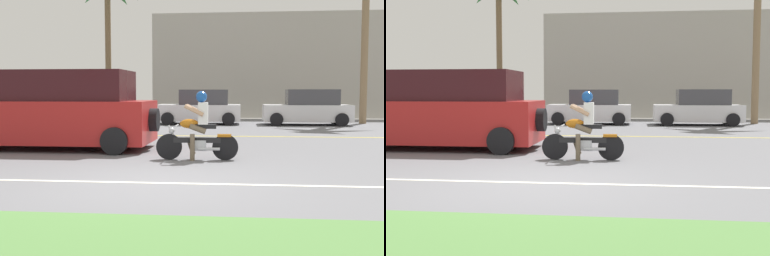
# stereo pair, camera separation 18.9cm
# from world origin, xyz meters

# --- Properties ---
(ground) EXTENTS (56.00, 30.00, 0.04)m
(ground) POSITION_xyz_m (0.00, 3.00, -0.02)
(ground) COLOR slate
(lane_line_near) EXTENTS (50.40, 0.12, 0.01)m
(lane_line_near) POSITION_xyz_m (0.00, -0.04, 0.00)
(lane_line_near) COLOR silver
(lane_line_near) RESTS_ON ground
(lane_line_far) EXTENTS (50.40, 0.12, 0.01)m
(lane_line_far) POSITION_xyz_m (0.00, 8.02, 0.00)
(lane_line_far) COLOR yellow
(lane_line_far) RESTS_ON ground
(motorcyclist) EXTENTS (1.76, 0.57, 1.47)m
(motorcyclist) POSITION_xyz_m (0.49, 2.59, 0.62)
(motorcyclist) COLOR black
(motorcyclist) RESTS_ON ground
(suv_nearby) EXTENTS (4.82, 2.26, 1.98)m
(suv_nearby) POSITION_xyz_m (-3.11, 4.23, 0.96)
(suv_nearby) COLOR #AD1E1E
(suv_nearby) RESTS_ON ground
(parked_car_0) EXTENTS (4.19, 2.23, 1.66)m
(parked_car_0) POSITION_xyz_m (-6.58, 11.29, 0.77)
(parked_car_0) COLOR navy
(parked_car_0) RESTS_ON ground
(parked_car_1) EXTENTS (3.69, 1.99, 1.54)m
(parked_car_1) POSITION_xyz_m (-0.37, 13.82, 0.72)
(parked_car_1) COLOR silver
(parked_car_1) RESTS_ON ground
(parked_car_2) EXTENTS (3.75, 1.87, 1.55)m
(parked_car_2) POSITION_xyz_m (4.34, 13.70, 0.72)
(parked_car_2) COLOR silver
(parked_car_2) RESTS_ON ground
(building_far) EXTENTS (14.50, 4.00, 5.78)m
(building_far) POSITION_xyz_m (3.72, 21.00, 2.89)
(building_far) COLOR #A8A399
(building_far) RESTS_ON ground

